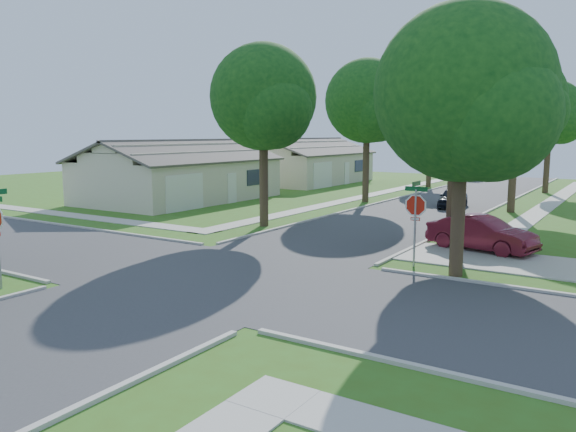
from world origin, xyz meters
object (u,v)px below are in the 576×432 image
Objects in this scene: tree_w_mid at (368,105)px; car_curb_east at (453,198)px; house_nw_far at (306,167)px; car_driveway at (482,233)px; tree_e_near at (458,107)px; tree_w_far at (431,123)px; tree_ne_corner at (465,101)px; tree_w_near at (264,102)px; car_curb_west at (478,172)px; tree_e_mid at (518,105)px; tree_e_far at (551,116)px; house_nw_near at (181,178)px; stop_sign_ne at (416,209)px.

car_curb_east is at bearing 2.08° from tree_w_mid.
house_nw_far is 32.05m from car_driveway.
tree_e_near is 1.96× the size of car_driveway.
tree_ne_corner reaches higher than tree_w_far.
tree_w_near is 36.20m from car_curb_west.
tree_ne_corner reaches higher than car_curb_west.
tree_e_near reaches higher than car_curb_west.
car_curb_west is at bearing 108.52° from tree_e_mid.
tree_e_far is at bearing 5.53° from house_nw_far.
house_nw_near is 1.00× the size of house_nw_far.
house_nw_far is (-20.75, -2.01, -4.46)m from tree_e_far.
tree_w_near is 13.63m from house_nw_near.
car_driveway is at bearing -76.30° from car_curb_east.
stop_sign_ne is 29.57m from tree_e_far.
car_driveway is (10.64, -0.31, -5.42)m from tree_w_near.
car_curb_east is at bearing 101.96° from stop_sign_ne.
tree_w_mid is 16.56m from house_nw_far.
tree_w_far is 1.65× the size of car_curb_west.
stop_sign_ne is at bearing -26.46° from house_nw_near.
car_driveway is at bearing -1.65° from tree_w_near.
tree_e_mid is 16.06m from tree_w_far.
tree_w_near is at bearing -63.73° from house_nw_far.
car_driveway is at bearing -67.17° from tree_w_far.
tree_e_far is 0.64× the size of house_nw_far.
tree_ne_corner is at bearing -16.55° from stop_sign_ne.
tree_e_near reaches higher than tree_w_far.
tree_w_far is 0.93× the size of tree_ne_corner.
car_driveway is (21.99, -23.30, -0.82)m from house_nw_far.
tree_e_near reaches higher than car_driveway.
car_driveway is (10.65, -25.31, -4.81)m from tree_w_far.
tree_e_far reaches higher than tree_w_far.
tree_w_mid is (-9.34, 16.31, 4.46)m from stop_sign_ne.
tree_w_far is (-0.01, 25.00, -0.61)m from tree_w_near.
tree_w_far is 2.18× the size of car_curb_east.
tree_e_mid reaches higher than tree_w_near.
tree_e_mid is at bearing 110.45° from car_curb_west.
house_nw_near is at bearing 88.18° from car_driveway.
house_nw_near reaches higher than stop_sign_ne.
tree_w_far is 0.59× the size of house_nw_near.
tree_ne_corner is at bearing -71.47° from tree_e_near.
tree_ne_corner is at bearing 105.20° from car_curb_west.
tree_w_near is 0.94× the size of tree_w_mid.
stop_sign_ne is 3.96m from tree_ne_corner.
tree_e_mid is 2.19× the size of car_driveway.
tree_e_mid is (0.01, 12.00, 0.61)m from tree_e_near.
tree_w_far is 11.87m from car_curb_west.
tree_e_near is 0.87× the size of tree_w_mid.
house_nw_near is (-11.35, -6.01, -4.97)m from tree_w_mid.
tree_ne_corner is 35.90m from house_nw_far.
tree_w_near is 0.66× the size of house_nw_far.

